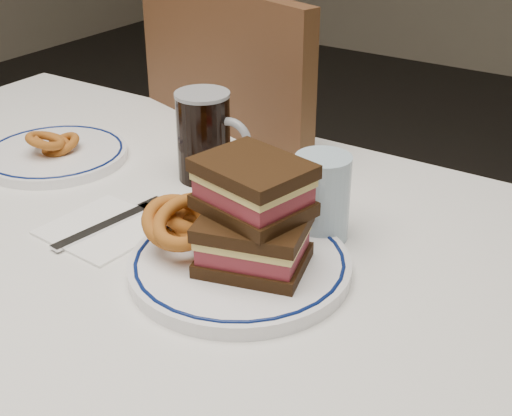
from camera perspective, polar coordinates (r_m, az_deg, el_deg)
The scene contains 11 objects.
dining_table at distance 1.09m, azimuth -10.63°, elevation -5.71°, with size 1.27×0.87×0.75m.
chair_far at distance 1.51m, azimuth 1.41°, elevation 0.45°, with size 0.58×0.58×1.01m.
main_plate at distance 0.89m, azimuth -1.31°, elevation -4.56°, with size 0.28×0.28×0.02m.
reuben_sandwich at distance 0.85m, azimuth -0.23°, elevation -0.56°, with size 0.16×0.14×0.13m.
onion_rings_main at distance 0.92m, azimuth -5.50°, elevation -1.11°, with size 0.13×0.13×0.09m.
ketchup_ramekin at distance 0.97m, azimuth 0.23°, elevation 0.06°, with size 0.06×0.06×0.04m.
beer_mug at distance 1.12m, azimuth -4.08°, elevation 5.79°, with size 0.13×0.09×0.14m.
water_glass at distance 0.95m, azimuth 5.29°, elevation 0.84°, with size 0.08×0.08×0.12m, color #A2BED1.
far_plate at distance 1.25m, azimuth -15.78°, elevation 4.17°, with size 0.24×0.24×0.02m.
onion_rings_far at distance 1.24m, azimuth -15.97°, elevation 5.05°, with size 0.08×0.10×0.06m.
napkin_fork at distance 1.02m, azimuth -11.87°, elevation -1.50°, with size 0.15×0.19×0.01m.
Camera 1 is at (0.66, -0.64, 1.24)m, focal length 50.00 mm.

